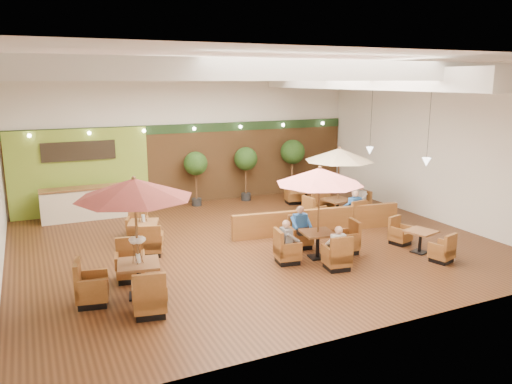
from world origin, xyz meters
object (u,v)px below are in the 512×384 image
topiary_1 (246,161)px  table_3 (144,230)px  table_4 (420,242)px  table_2 (339,170)px  diner_3 (354,205)px  table_5 (306,200)px  diner_2 (288,237)px  table_0 (132,213)px  diner_0 (337,243)px  diner_4 (360,197)px  diner_1 (301,223)px  table_1 (319,196)px  booth_divider (318,221)px  topiary_0 (196,166)px  topiary_2 (293,154)px  service_counter (85,203)px

topiary_1 → table_3: bearing=-141.9°
table_4 → topiary_1: bearing=88.2°
table_2 → diner_3: table_2 is taller
table_5 → diner_2: diner_2 is taller
table_0 → diner_0: table_0 is taller
table_0 → diner_4: 9.70m
table_3 → topiary_1: topiary_1 is taller
table_5 → diner_4: 2.22m
table_4 → diner_1: 3.51m
table_2 → table_3: size_ratio=0.99×
table_1 → diner_2: size_ratio=3.44×
booth_divider → table_4: (1.67, -2.93, -0.08)m
table_4 → topiary_0: 9.20m
diner_4 → topiary_2: bearing=-1.1°
table_2 → topiary_0: 5.72m
table_5 → table_1: bearing=-107.4°
table_4 → diner_0: (-2.95, -0.09, 0.42)m
service_counter → table_1: size_ratio=1.13×
table_5 → topiary_0: bearing=157.8°
diner_3 → table_0: bearing=-170.9°
table_2 → diner_0: bearing=-131.6°
diner_4 → table_0: bearing=103.1°
diner_0 → diner_3: bearing=57.3°
table_4 → table_5: (-0.45, 5.80, 0.05)m
service_counter → topiary_0: topiary_0 is taller
topiary_1 → topiary_2: bearing=0.0°
diner_3 → table_1: bearing=-151.3°
service_counter → topiary_2: topiary_2 is taller
topiary_1 → diner_2: 7.53m
diner_2 → diner_4: size_ratio=1.03×
diner_0 → table_5: bearing=75.9°
diner_3 → table_3: bearing=162.6°
table_5 → topiary_0: topiary_0 is taller
diner_1 → table_5: bearing=-116.5°
booth_divider → table_3: (-5.51, 1.11, 0.09)m
table_1 → table_3: bearing=151.7°
service_counter → table_3: 4.07m
booth_divider → topiary_1: size_ratio=2.61×
table_0 → topiary_0: (4.00, 7.70, -0.40)m
table_3 → diner_0: table_3 is taller
table_4 → topiary_0: topiary_0 is taller
topiary_0 → diner_4: (4.93, -4.12, -0.89)m
booth_divider → table_1: size_ratio=2.20×
topiary_2 → diner_0: 8.85m
table_3 → topiary_0: size_ratio=1.23×
table_2 → table_3: (-6.97, 0.06, -1.32)m
service_counter → diner_4: bearing=-23.0°
diner_3 → table_5: bearing=86.0°
diner_3 → diner_2: bearing=-159.2°
service_counter → diner_4: 10.02m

